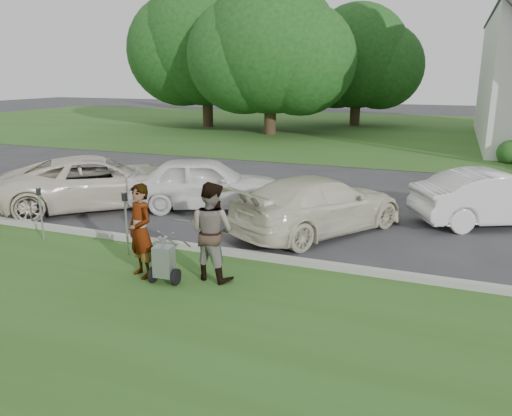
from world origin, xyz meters
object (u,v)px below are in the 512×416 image
Objects in this scene: striping_cart at (164,262)px; car_d at (498,198)px; car_b at (205,183)px; tree_back at (357,61)px; person_right at (211,232)px; tree_far at (206,47)px; parking_meter_near at (126,216)px; tree_left at (270,52)px; parking_meter_far at (40,208)px; person_left at (140,232)px; car_c at (319,205)px; car_a at (99,182)px.

car_d is (6.02, 6.46, 0.28)m from striping_cart.
tree_back is at bearing -21.38° from car_b.
car_b reaches higher than striping_cart.
car_d is (5.30, 5.92, -0.23)m from person_right.
tree_far reaches higher than parking_meter_near.
tree_left is 23.11m from parking_meter_near.
parking_meter_far is (8.33, -25.12, -4.88)m from tree_far.
car_d is (6.60, 6.32, -0.20)m from person_left.
striping_cart is at bearing -74.80° from tree_left.
tree_far reaches higher than parking_meter_far.
car_c is (14.18, -22.06, -5.00)m from tree_far.
car_a is 1.25× the size of car_d.
tree_back is 2.17× the size of car_b.
parking_meter_far is 0.29× the size of car_b.
tree_back is at bearing -50.04° from car_c.
tree_far reaches higher than person_left.
striping_cart is at bearing -85.77° from tree_back.
car_c is at bearing -128.04° from car_b.
parking_meter_near is at bearing -88.54° from tree_back.
car_b is at bearing -51.84° from person_right.
striping_cart is at bearing 176.40° from car_b.
tree_back is 1.79× the size of car_a.
parking_meter_near is (0.77, -30.21, -3.83)m from tree_back.
tree_back is 7.48× the size of parking_meter_far.
striping_cart is (2.31, -31.23, -4.30)m from tree_back.
parking_meter_near is at bearing -66.87° from tree_far.
person_right is 0.44× the size of car_d.
tree_back is 5.27× the size of person_left.
car_a is 1.22× the size of car_b.
parking_meter_far is at bearing 58.76° from car_c.
person_right is at bearing -174.25° from car_b.
tree_back reaches higher than car_a.
person_right is 6.60m from car_a.
car_b is (4.53, -18.05, -4.36)m from tree_left.
tree_back reaches higher than person_left.
tree_far is 29.01m from person_left.
car_a is at bearing 104.45° from parking_meter_far.
car_d is at bearing -71.41° from tree_back.
striping_cart is 0.86× the size of parking_meter_far.
car_c is at bearing -97.63° from person_right.
parking_meter_far is at bearing 151.39° from car_a.
parking_meter_near is (-0.96, 0.88, -0.02)m from person_left.
car_c is (1.87, 4.17, 0.27)m from striping_cart.
car_c is (1.14, 3.63, -0.25)m from person_right.
car_a is (-2.47, -27.04, -3.98)m from tree_back.
car_c is at bearing -81.23° from tree_back.
car_d is at bearing -121.20° from car_a.
striping_cart is 1.91m from parking_meter_near.
parking_meter_far is (-4.71, 0.58, -0.13)m from person_right.
striping_cart is at bearing 109.44° from car_d.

